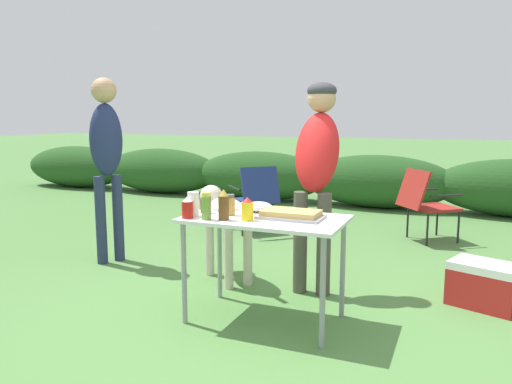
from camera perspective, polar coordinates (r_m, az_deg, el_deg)
ground_plane at (r=3.65m, az=0.99°, el=-14.35°), size 60.00×60.00×0.00m
shrub_hedge at (r=8.07m, az=13.68°, el=1.20°), size 14.40×0.90×0.83m
folding_table at (r=3.45m, az=1.01°, el=-4.15°), size 1.10×0.64×0.74m
food_tray at (r=3.40m, az=4.01°, el=-2.58°), size 0.44×0.26×0.06m
plate_stack at (r=3.71m, az=-3.59°, el=-1.87°), size 0.20×0.20×0.02m
mixing_bowl at (r=3.64m, az=0.29°, el=-1.67°), size 0.20×0.20×0.07m
paper_cup_stack at (r=3.49m, az=-7.17°, el=-1.37°), size 0.08×0.08×0.17m
beer_bottle at (r=3.34m, az=-3.71°, el=-1.53°), size 0.07×0.07×0.21m
spice_jar at (r=3.50m, az=-3.00°, el=-1.49°), size 0.07×0.07×0.15m
mustard_bottle at (r=3.32m, az=-1.00°, el=-2.00°), size 0.08×0.08×0.16m
bbq_sauce_bottle at (r=3.60m, az=-5.83°, el=-1.37°), size 0.07×0.07×0.14m
relish_jar at (r=3.36m, az=-5.70°, el=-1.64°), size 0.07×0.07×0.18m
ketchup_bottle at (r=3.42m, az=-7.83°, el=-1.82°), size 0.08×0.08×0.15m
standing_person_in_red_jacket at (r=4.06m, az=6.99°, el=3.70°), size 0.37×0.50×1.70m
standing_person_in_olive_jacket at (r=5.01m, az=-16.72°, el=4.68°), size 0.36×0.39×1.79m
dog at (r=4.39m, az=-3.55°, el=-2.88°), size 0.81×0.69×0.80m
camp_chair_green_behind_table at (r=6.09m, az=-0.09°, el=-0.41°), size 0.74×0.74×0.83m
camp_chair_near_hedge at (r=6.02m, az=18.79°, el=-0.98°), size 0.75×0.72×0.83m
cooler_box at (r=4.20m, az=24.64°, el=-9.60°), size 0.56×0.47×0.34m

